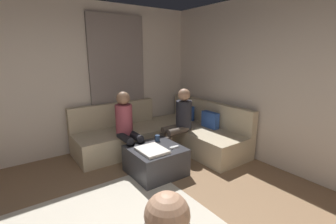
{
  "coord_description": "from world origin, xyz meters",
  "views": [
    {
      "loc": [
        1.51,
        -0.61,
        1.81
      ],
      "look_at": [
        -1.63,
        1.63,
        0.85
      ],
      "focal_mm": 25.52,
      "sensor_mm": 36.0,
      "label": 1
    }
  ],
  "objects": [
    {
      "name": "ottoman",
      "position": [
        -1.34,
        1.19,
        0.21
      ],
      "size": [
        0.76,
        0.76,
        0.42
      ],
      "primitive_type": "cube",
      "color": "#333338",
      "rests_on": "ground_plane"
    },
    {
      "name": "folded_blanket",
      "position": [
        -1.24,
        1.07,
        0.44
      ],
      "size": [
        0.44,
        0.36,
        0.04
      ],
      "primitive_type": "cube",
      "color": "white",
      "rests_on": "ottoman"
    },
    {
      "name": "person_on_couch_side",
      "position": [
        -1.93,
        1.01,
        0.66
      ],
      "size": [
        0.6,
        0.3,
        1.2
      ],
      "rotation": [
        0.0,
        0.0,
        -1.57
      ],
      "color": "black",
      "rests_on": "ground_plane"
    },
    {
      "name": "person_on_couch_back",
      "position": [
        -1.7,
        1.93,
        0.66
      ],
      "size": [
        0.3,
        0.6,
        1.2
      ],
      "rotation": [
        0.0,
        0.0,
        3.14
      ],
      "color": "brown",
      "rests_on": "ground_plane"
    },
    {
      "name": "curtain_panel",
      "position": [
        -2.84,
        1.3,
        1.25
      ],
      "size": [
        0.06,
        1.1,
        2.5
      ],
      "primitive_type": "cube",
      "color": "gray",
      "rests_on": "ground_plane"
    },
    {
      "name": "coffee_mug",
      "position": [
        -1.56,
        1.37,
        0.47
      ],
      "size": [
        0.08,
        0.08,
        0.1
      ],
      "primitive_type": "cylinder",
      "color": "#334C72",
      "rests_on": "ottoman"
    },
    {
      "name": "wall_back",
      "position": [
        0.0,
        2.94,
        1.35
      ],
      "size": [
        6.0,
        0.12,
        2.7
      ],
      "primitive_type": "cube",
      "color": "beige",
      "rests_on": "ground_plane"
    },
    {
      "name": "sectional_couch",
      "position": [
        -2.08,
        1.88,
        0.28
      ],
      "size": [
        2.1,
        2.55,
        0.87
      ],
      "color": "#C6B593",
      "rests_on": "ground_plane"
    },
    {
      "name": "wall_left",
      "position": [
        -2.94,
        0.0,
        1.35
      ],
      "size": [
        0.12,
        6.0,
        2.7
      ],
      "primitive_type": "cube",
      "color": "beige",
      "rests_on": "ground_plane"
    },
    {
      "name": "game_remote",
      "position": [
        -1.16,
        1.41,
        0.43
      ],
      "size": [
        0.05,
        0.15,
        0.02
      ],
      "primitive_type": "cube",
      "color": "white",
      "rests_on": "ottoman"
    }
  ]
}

